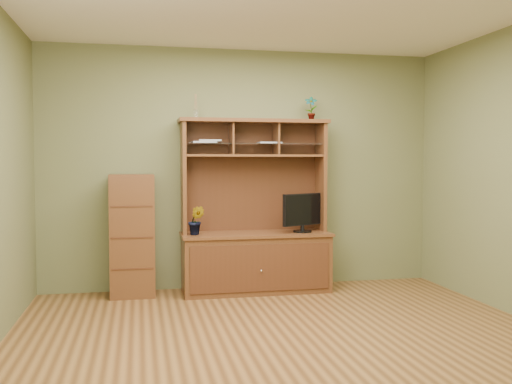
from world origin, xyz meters
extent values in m
cube|color=#553418|center=(0.00, 0.00, -0.01)|extent=(4.50, 4.00, 0.02)
cube|color=#63683D|center=(0.00, 2.01, 1.35)|extent=(4.50, 0.02, 2.70)
cube|color=#63683D|center=(0.00, -2.01, 1.35)|extent=(4.50, 0.02, 2.70)
cube|color=#4D2C16|center=(0.10, 1.71, 0.31)|extent=(1.60, 0.55, 0.62)
cube|color=#3E2211|center=(0.10, 1.42, 0.31)|extent=(1.50, 0.01, 0.50)
sphere|color=silver|center=(0.10, 1.41, 0.28)|extent=(0.02, 0.02, 0.02)
cube|color=#4D2C16|center=(0.10, 1.71, 0.64)|extent=(1.64, 0.59, 0.03)
cube|color=#4D2C16|center=(-0.68, 1.80, 1.27)|extent=(0.04, 0.35, 1.25)
cube|color=#4D2C16|center=(0.88, 1.80, 1.27)|extent=(0.04, 0.35, 1.25)
cube|color=#3E2211|center=(0.10, 1.97, 1.27)|extent=(1.52, 0.02, 1.25)
cube|color=#4D2C16|center=(0.10, 1.80, 1.88)|extent=(1.66, 0.40, 0.04)
cube|color=#4D2C16|center=(0.10, 1.80, 1.50)|extent=(1.52, 0.32, 0.02)
cube|color=#4D2C16|center=(-0.16, 1.80, 1.69)|extent=(0.02, 0.31, 0.35)
cube|color=#4D2C16|center=(0.35, 1.80, 1.69)|extent=(0.02, 0.31, 0.35)
cube|color=silver|center=(0.10, 1.79, 1.63)|extent=(1.50, 0.27, 0.01)
cylinder|color=black|center=(0.61, 1.65, 0.66)|extent=(0.21, 0.21, 0.02)
cylinder|color=black|center=(0.61, 1.65, 0.70)|extent=(0.04, 0.04, 0.07)
cube|color=black|center=(0.61, 1.65, 0.90)|extent=(0.50, 0.28, 0.35)
imported|color=#305C1F|center=(-0.56, 1.65, 0.81)|extent=(0.20, 0.18, 0.31)
imported|color=#366623|center=(0.76, 1.80, 2.04)|extent=(0.17, 0.14, 0.27)
cylinder|color=silver|center=(-0.55, 1.80, 1.95)|extent=(0.05, 0.05, 0.10)
cylinder|color=olive|center=(-0.55, 1.80, 2.08)|extent=(0.03, 0.03, 0.17)
cube|color=#A2A2A7|center=(-0.46, 1.80, 1.64)|extent=(0.27, 0.21, 0.02)
cube|color=#A2A2A7|center=(-0.39, 1.80, 1.66)|extent=(0.26, 0.21, 0.02)
cube|color=#A2A2A7|center=(0.27, 1.80, 1.64)|extent=(0.25, 0.20, 0.02)
cube|color=#4D2C16|center=(-1.23, 1.77, 0.65)|extent=(0.46, 0.42, 1.30)
cube|color=#3E2211|center=(-1.23, 1.56, 0.32)|extent=(0.42, 0.01, 0.02)
cube|color=#3E2211|center=(-1.23, 1.56, 0.65)|extent=(0.42, 0.01, 0.01)
cube|color=#3E2211|center=(-1.23, 1.56, 0.97)|extent=(0.42, 0.01, 0.01)
camera|label=1|loc=(-1.16, -4.41, 1.43)|focal=40.00mm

